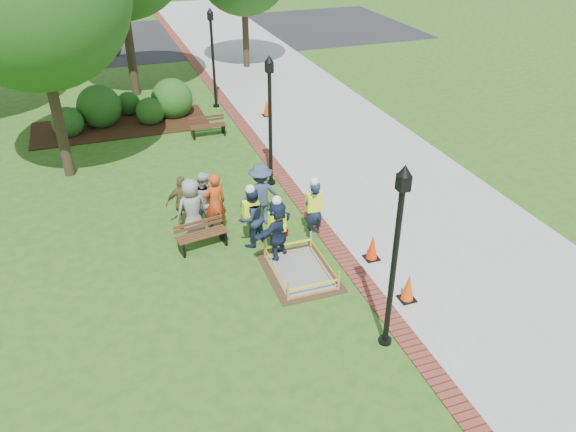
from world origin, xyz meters
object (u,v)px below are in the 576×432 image
object	(u,v)px
hivis_worker_c	(251,216)
bench_near	(202,240)
hivis_worker_a	(277,228)
hivis_worker_b	(314,207)
cone_front	(408,288)
wet_concrete_pad	(300,265)
lamp_near	(396,247)

from	to	relation	value
hivis_worker_c	bench_near	bearing A→B (deg)	168.14
bench_near	hivis_worker_c	distance (m)	1.51
hivis_worker_a	hivis_worker_b	size ratio (longest dim) A/B	1.01
cone_front	hivis_worker_c	world-z (taller)	hivis_worker_c
cone_front	hivis_worker_a	size ratio (longest dim) A/B	0.41
bench_near	hivis_worker_a	world-z (taller)	hivis_worker_a
wet_concrete_pad	bench_near	distance (m)	2.88
cone_front	hivis_worker_c	bearing A→B (deg)	128.15
hivis_worker_b	hivis_worker_c	distance (m)	1.77
hivis_worker_a	hivis_worker_c	bearing A→B (deg)	119.72
wet_concrete_pad	hivis_worker_b	size ratio (longest dim) A/B	1.27
wet_concrete_pad	hivis_worker_a	xyz separation A→B (m)	(-0.32, 0.88, 0.68)
cone_front	hivis_worker_b	world-z (taller)	hivis_worker_b
hivis_worker_a	lamp_near	bearing A→B (deg)	-73.22
wet_concrete_pad	hivis_worker_a	distance (m)	1.16
hivis_worker_b	hivis_worker_c	world-z (taller)	hivis_worker_c
hivis_worker_b	cone_front	bearing A→B (deg)	-73.27
hivis_worker_a	hivis_worker_b	xyz separation A→B (m)	(1.30, 0.70, -0.01)
bench_near	hivis_worker_b	bearing A→B (deg)	-7.12
hivis_worker_a	wet_concrete_pad	bearing A→B (deg)	-70.26
bench_near	lamp_near	world-z (taller)	lamp_near
hivis_worker_b	hivis_worker_a	bearing A→B (deg)	-151.60
cone_front	bench_near	bearing A→B (deg)	137.01
cone_front	lamp_near	distance (m)	2.66
lamp_near	hivis_worker_c	xyz separation A→B (m)	(-1.63, 4.68, -1.56)
wet_concrete_pad	lamp_near	xyz separation A→B (m)	(0.85, -2.99, 2.25)
bench_near	hivis_worker_c	size ratio (longest dim) A/B	0.79
cone_front	hivis_worker_b	bearing A→B (deg)	106.73
bench_near	lamp_near	size ratio (longest dim) A/B	0.34
lamp_near	hivis_worker_a	bearing A→B (deg)	106.78
bench_near	lamp_near	xyz separation A→B (m)	(2.95, -4.96, 2.24)
bench_near	cone_front	distance (m)	5.64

